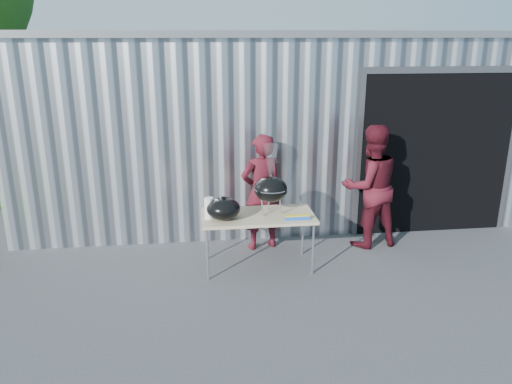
{
  "coord_description": "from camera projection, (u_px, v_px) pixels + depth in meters",
  "views": [
    {
      "loc": [
        -0.41,
        -5.46,
        3.03
      ],
      "look_at": [
        0.37,
        0.79,
        1.05
      ],
      "focal_mm": 35.0,
      "sensor_mm": 36.0,
      "label": 1
    }
  ],
  "objects": [
    {
      "name": "building",
      "position": [
        259.0,
        112.0,
        10.12
      ],
      "size": [
        8.2,
        6.2,
        3.1
      ],
      "color": "silver",
      "rests_on": "ground"
    },
    {
      "name": "white_tub",
      "position": [
        216.0,
        207.0,
        6.78
      ],
      "size": [
        0.2,
        0.15,
        0.1
      ],
      "primitive_type": "cube",
      "color": "white",
      "rests_on": "folding_table"
    },
    {
      "name": "person_bystander",
      "position": [
        370.0,
        186.0,
        7.31
      ],
      "size": [
        0.99,
        0.83,
        1.83
      ],
      "primitive_type": "imported",
      "rotation": [
        0.0,
        0.0,
        3.3
      ],
      "color": "#49101A",
      "rests_on": "ground"
    },
    {
      "name": "paper_towels",
      "position": [
        209.0,
        208.0,
        6.47
      ],
      "size": [
        0.12,
        0.12,
        0.28
      ],
      "primitive_type": "cylinder",
      "color": "white",
      "rests_on": "folding_table"
    },
    {
      "name": "foil_box",
      "position": [
        297.0,
        218.0,
        6.45
      ],
      "size": [
        0.32,
        0.05,
        0.06
      ],
      "color": "blue",
      "rests_on": "folding_table"
    },
    {
      "name": "person_cook",
      "position": [
        261.0,
        192.0,
        7.23
      ],
      "size": [
        0.71,
        0.56,
        1.72
      ],
      "primitive_type": "imported",
      "rotation": [
        0.0,
        0.0,
        3.41
      ],
      "color": "#49101A",
      "rests_on": "ground"
    },
    {
      "name": "folding_table",
      "position": [
        258.0,
        218.0,
        6.65
      ],
      "size": [
        1.5,
        0.75,
        0.75
      ],
      "color": "tan",
      "rests_on": "ground"
    },
    {
      "name": "ground",
      "position": [
        234.0,
        294.0,
        6.13
      ],
      "size": [
        80.0,
        80.0,
        0.0
      ],
      "primitive_type": "plane",
      "color": "#3C3C3F"
    },
    {
      "name": "kettle_grill",
      "position": [
        271.0,
        184.0,
        6.57
      ],
      "size": [
        0.46,
        0.46,
        0.94
      ],
      "color": "black",
      "rests_on": "folding_table"
    },
    {
      "name": "grill_lid",
      "position": [
        223.0,
        209.0,
        6.45
      ],
      "size": [
        0.44,
        0.44,
        0.32
      ],
      "color": "black",
      "rests_on": "folding_table"
    }
  ]
}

